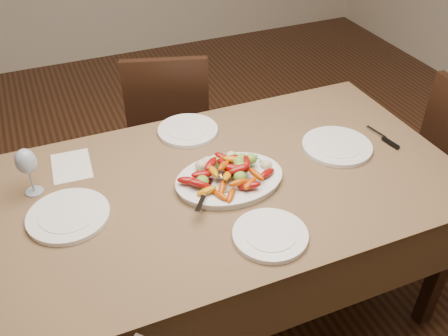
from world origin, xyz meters
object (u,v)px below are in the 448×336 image
chair_far (169,123)px  plate_right (337,146)px  dining_table (224,250)px  serving_platter (229,181)px  wine_glass (28,170)px  plate_near (270,235)px  plate_left (68,216)px  plate_far (188,131)px

chair_far → plate_right: 1.06m
dining_table → serving_platter: size_ratio=4.50×
serving_platter → wine_glass: 0.74m
dining_table → plate_near: plate_near is taller
plate_left → serving_platter: bearing=-3.9°
plate_left → plate_right: 1.11m
plate_far → wine_glass: bearing=-166.1°
plate_near → plate_right: bearing=35.8°
dining_table → plate_right: bearing=2.1°
wine_glass → plate_near: bearing=-38.3°
dining_table → plate_left: 0.70m
plate_left → plate_right: bearing=-0.0°
plate_left → wine_glass: 0.24m
dining_table → plate_far: (-0.01, 0.38, 0.39)m
plate_left → plate_near: (0.61, -0.36, 0.00)m
plate_right → serving_platter: bearing=-175.5°
plate_far → plate_left: bearing=-147.9°
plate_right → plate_far: same height
chair_far → plate_near: size_ratio=3.71×
chair_far → plate_near: 1.30m
plate_right → wine_glass: 1.23m
wine_glass → serving_platter: bearing=-18.7°
plate_far → plate_near: bearing=-87.2°
plate_left → plate_near: same height
dining_table → plate_right: 0.65m
serving_platter → plate_far: bearing=93.7°
chair_far → serving_platter: 0.99m
chair_far → plate_right: bearing=134.0°
dining_table → serving_platter: 0.39m
dining_table → serving_platter: (0.01, -0.02, 0.39)m
plate_near → wine_glass: bearing=141.7°
plate_right → plate_near: size_ratio=1.14×
plate_far → serving_platter: bearing=-86.3°
chair_far → dining_table: bearing=103.2°
serving_platter → plate_near: bearing=-88.2°
plate_far → wine_glass: wine_glass is taller
dining_table → wine_glass: bearing=162.6°
chair_far → wine_glass: wine_glass is taller
chair_far → serving_platter: (-0.04, -0.95, 0.30)m
wine_glass → plate_far: bearing=13.9°
chair_far → plate_left: bearing=71.4°
chair_far → wine_glass: bearing=60.8°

